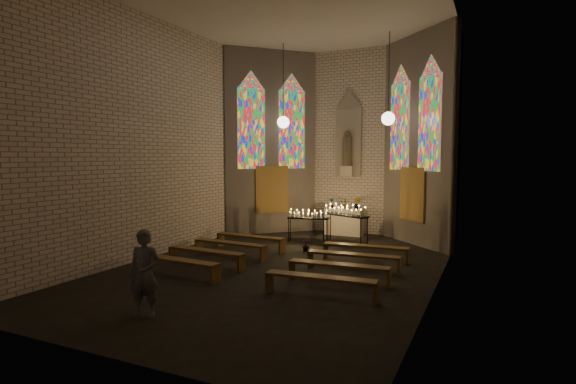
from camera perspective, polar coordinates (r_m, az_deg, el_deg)
The scene contains 18 objects.
floor at distance 12.24m, azimuth -0.80°, elevation -9.48°, with size 12.00×12.00×0.00m, color black.
room at distance 15.01m, azimuth 4.80°, elevation 7.39°, with size 8.22×12.43×7.00m.
altar at distance 17.14m, azimuth 7.12°, elevation -3.76°, with size 1.40×0.60×1.00m, color beige.
flower_vase_left at distance 17.22m, azimuth 5.60°, elevation -1.39°, with size 0.20×0.14×0.38m, color #4C723F.
flower_vase_center at distance 17.11m, azimuth 7.20°, elevation -1.46°, with size 0.33×0.29×0.37m, color #4C723F.
flower_vase_right at distance 16.83m, azimuth 8.79°, elevation -1.45°, with size 0.24×0.20×0.44m, color #4C723F.
aisle_flower_pot at distance 14.16m, azimuth 2.28°, elevation -6.79°, with size 0.21×0.21×0.37m, color #4C723F.
votive_stand_left at distance 15.59m, azimuth 2.59°, elevation -3.05°, with size 1.47×0.62×1.05m.
votive_stand_right at distance 15.12m, azimuth 7.25°, elevation -2.57°, with size 1.77×1.09×1.29m.
pew_left_0 at distance 14.39m, azimuth -4.83°, elevation -5.85°, with size 2.41×0.50×0.46m.
pew_right_0 at distance 12.98m, azimuth 9.81°, elevation -7.05°, with size 2.41×0.50×0.46m.
pew_left_1 at distance 13.38m, azimuth -7.39°, elevation -6.67°, with size 2.41×0.50×0.46m.
pew_right_1 at distance 11.85m, azimuth 8.29°, elevation -8.15°, with size 2.41×0.50×0.46m.
pew_left_2 at distance 12.40m, azimuth -10.37°, elevation -7.60°, with size 2.41×0.50×0.46m.
pew_right_2 at distance 10.73m, azimuth 6.44°, elevation -9.47°, with size 2.41×0.50×0.46m.
pew_left_3 at distance 11.46m, azimuth -13.87°, elevation -8.67°, with size 2.41×0.50×0.46m.
pew_right_3 at distance 9.64m, azimuth 4.14°, elevation -11.08°, with size 2.41×0.50×0.46m.
visitor at distance 8.83m, azimuth -17.76°, elevation -9.81°, with size 0.59×0.39×1.62m, color #4C4D56.
Camera 1 is at (5.14, -10.71, 2.97)m, focal length 28.00 mm.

